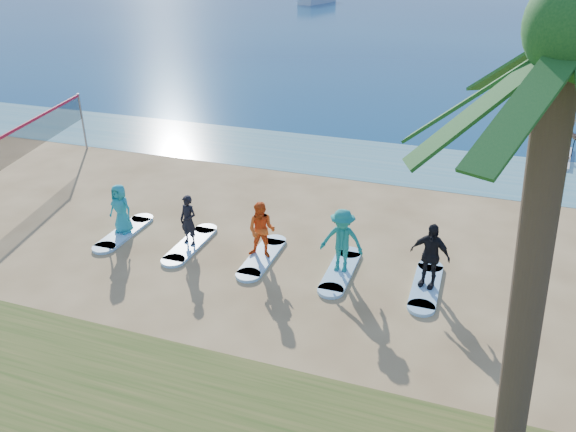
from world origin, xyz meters
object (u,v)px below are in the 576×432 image
(student_3, at_px, (342,241))
(surfboard_4, at_px, (426,286))
(surfboard_0, at_px, (124,233))
(surfboard_2, at_px, (262,257))
(student_0, at_px, (121,209))
(surfboard_3, at_px, (340,271))
(boat_offshore_a, at_px, (317,3))
(paddleboarder, at_px, (566,136))
(paddleboard, at_px, (561,158))
(student_2, at_px, (262,230))
(surfboard_1, at_px, (190,244))
(student_4, at_px, (430,255))
(student_1, at_px, (188,220))
(volleyball_net, at_px, (26,139))

(student_3, distance_m, surfboard_4, 2.54)
(surfboard_0, relative_size, surfboard_2, 1.00)
(student_0, xyz_separation_m, surfboard_3, (7.04, 0.00, -0.84))
(surfboard_2, height_order, surfboard_4, same)
(boat_offshore_a, bearing_deg, paddleboarder, -53.61)
(paddleboard, xyz_separation_m, student_2, (-8.96, -12.07, 0.87))
(student_0, xyz_separation_m, surfboard_1, (2.35, 0.00, -0.84))
(student_0, xyz_separation_m, student_4, (9.38, 0.00, 0.11))
(surfboard_3, bearing_deg, student_4, 0.00)
(student_3, distance_m, student_4, 2.35)
(boat_offshore_a, distance_m, student_4, 81.51)
(student_1, bearing_deg, surfboard_1, 0.00)
(paddleboard, relative_size, student_2, 1.78)
(volleyball_net, distance_m, surfboard_0, 6.01)
(surfboard_1, relative_size, student_4, 1.22)
(surfboard_2, bearing_deg, surfboard_3, 0.00)
(paddleboarder, xyz_separation_m, surfboard_4, (-4.27, -12.07, -1.00))
(paddleboarder, xyz_separation_m, surfboard_0, (-13.65, -12.07, -1.00))
(surfboard_0, distance_m, surfboard_2, 4.69)
(paddleboard, bearing_deg, volleyball_net, -145.03)
(surfboard_4, xyz_separation_m, student_4, (0.00, 0.00, 0.95))
(student_2, bearing_deg, surfboard_1, 175.32)
(surfboard_1, bearing_deg, student_3, 0.00)
(student_0, xyz_separation_m, surfboard_4, (9.38, 0.00, -0.84))
(student_0, bearing_deg, boat_offshore_a, 107.43)
(boat_offshore_a, bearing_deg, student_4, -59.91)
(student_1, distance_m, surfboard_4, 7.08)
(student_2, bearing_deg, paddleboard, 48.72)
(surfboard_0, bearing_deg, student_0, 0.00)
(surfboard_1, xyz_separation_m, surfboard_3, (4.69, 0.00, 0.00))
(surfboard_4, bearing_deg, surfboard_1, 180.00)
(boat_offshore_a, xyz_separation_m, student_4, (25.95, -77.26, 0.99))
(surfboard_1, xyz_separation_m, student_3, (4.69, 0.00, 0.96))
(student_0, height_order, surfboard_1, student_0)
(paddleboard, xyz_separation_m, student_4, (-4.27, -12.07, 0.93))
(boat_offshore_a, distance_m, surfboard_2, 80.13)
(paddleboard, relative_size, surfboard_1, 1.36)
(surfboard_1, bearing_deg, boat_offshore_a, 103.76)
(surfboard_1, distance_m, student_1, 0.82)
(paddleboarder, bearing_deg, student_2, 120.22)
(student_2, bearing_deg, student_3, -4.68)
(surfboard_1, xyz_separation_m, surfboard_2, (2.35, 0.00, 0.00))
(paddleboarder, distance_m, student_3, 13.76)
(paddleboard, bearing_deg, student_0, -131.21)
(surfboard_1, xyz_separation_m, student_4, (7.04, 0.00, 0.95))
(boat_offshore_a, bearing_deg, surfboard_4, -59.91)
(paddleboard, distance_m, surfboard_0, 18.22)
(student_4, bearing_deg, student_1, -166.24)
(surfboard_1, distance_m, surfboard_3, 4.69)
(surfboard_4, bearing_deg, surfboard_2, 180.00)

